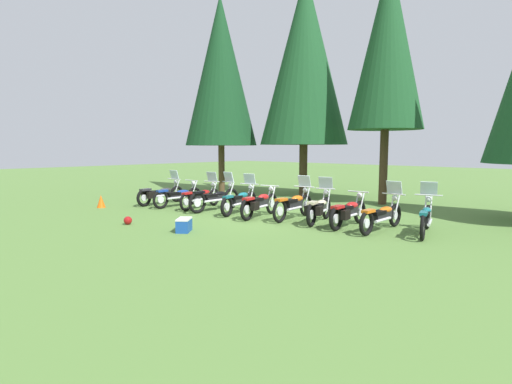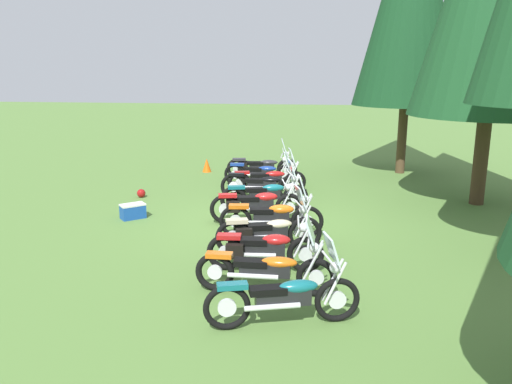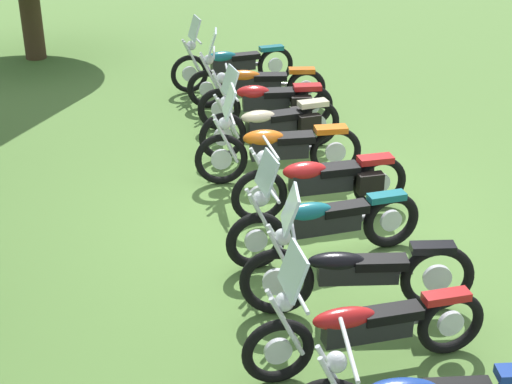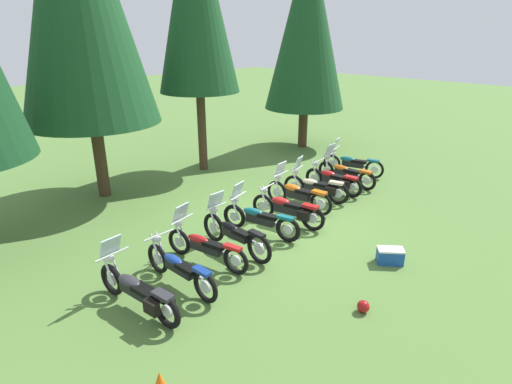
# 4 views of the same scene
# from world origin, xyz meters

# --- Properties ---
(ground_plane) EXTENTS (80.00, 80.00, 0.00)m
(ground_plane) POSITION_xyz_m (0.00, 0.00, 0.00)
(ground_plane) COLOR #547A38
(motorcycle_0) EXTENTS (0.79, 2.38, 1.35)m
(motorcycle_0) POSITION_xyz_m (-4.96, -0.68, 0.44)
(motorcycle_0) COLOR black
(motorcycle_0) RESTS_ON ground_plane
(motorcycle_1) EXTENTS (0.77, 2.32, 1.00)m
(motorcycle_1) POSITION_xyz_m (-3.91, -0.55, 0.43)
(motorcycle_1) COLOR black
(motorcycle_1) RESTS_ON ground_plane
(motorcycle_2) EXTENTS (0.80, 2.30, 1.34)m
(motorcycle_2) POSITION_xyz_m (-2.95, -0.20, 0.45)
(motorcycle_2) COLOR black
(motorcycle_2) RESTS_ON ground_plane
(motorcycle_3) EXTENTS (0.61, 2.38, 1.39)m
(motorcycle_3) POSITION_xyz_m (-2.06, -0.26, 0.47)
(motorcycle_3) COLOR black
(motorcycle_3) RESTS_ON ground_plane
(motorcycle_4) EXTENTS (0.87, 2.28, 1.36)m
(motorcycle_4) POSITION_xyz_m (-0.99, -0.06, 0.46)
(motorcycle_4) COLOR black
(motorcycle_4) RESTS_ON ground_plane
(motorcycle_5) EXTENTS (0.87, 2.26, 1.01)m
(motorcycle_5) POSITION_xyz_m (0.05, -0.20, 0.46)
(motorcycle_5) COLOR black
(motorcycle_5) RESTS_ON ground_plane
(motorcycle_6) EXTENTS (0.77, 2.31, 1.37)m
(motorcycle_6) POSITION_xyz_m (1.08, 0.32, 0.49)
(motorcycle_6) COLOR black
(motorcycle_6) RESTS_ON ground_plane
(motorcycle_7) EXTENTS (0.91, 2.14, 1.37)m
(motorcycle_7) POSITION_xyz_m (2.04, 0.31, 0.46)
(motorcycle_7) COLOR black
(motorcycle_7) RESTS_ON ground_plane
(motorcycle_8) EXTENTS (0.67, 2.17, 1.00)m
(motorcycle_8) POSITION_xyz_m (3.03, 0.33, 0.45)
(motorcycle_8) COLOR black
(motorcycle_8) RESTS_ON ground_plane
(motorcycle_9) EXTENTS (0.68, 2.36, 1.34)m
(motorcycle_9) POSITION_xyz_m (3.99, 0.51, 0.45)
(motorcycle_9) COLOR black
(motorcycle_9) RESTS_ON ground_plane
(motorcycle_10) EXTENTS (0.90, 2.26, 1.35)m
(motorcycle_10) POSITION_xyz_m (5.03, 0.89, 0.47)
(motorcycle_10) COLOR black
(motorcycle_10) RESTS_ON ground_plane
(picnic_cooler) EXTENTS (0.64, 0.67, 0.37)m
(picnic_cooler) POSITION_xyz_m (0.08, -3.29, 0.19)
(picnic_cooler) COLOR #19479E
(picnic_cooler) RESTS_ON ground_plane
(traffic_cone) EXTENTS (0.32, 0.32, 0.48)m
(traffic_cone) POSITION_xyz_m (-5.86, -2.75, 0.24)
(traffic_cone) COLOR #EA590F
(traffic_cone) RESTS_ON ground_plane
(dropped_helmet) EXTENTS (0.25, 0.25, 0.25)m
(dropped_helmet) POSITION_xyz_m (-1.98, -3.81, 0.12)
(dropped_helmet) COLOR maroon
(dropped_helmet) RESTS_ON ground_plane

